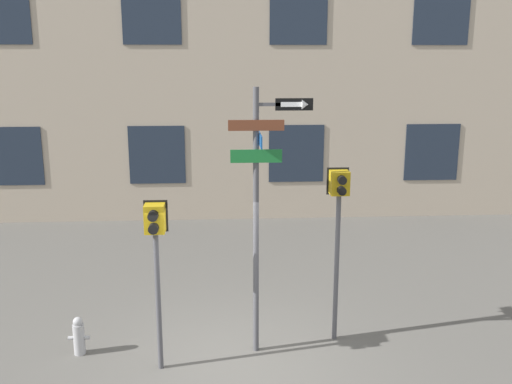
{
  "coord_description": "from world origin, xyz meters",
  "views": [
    {
      "loc": [
        -0.12,
        -7.99,
        4.64
      ],
      "look_at": [
        0.37,
        0.43,
        2.65
      ],
      "focal_mm": 40.0,
      "sensor_mm": 36.0,
      "label": 1
    }
  ],
  "objects_px": {
    "pedestrian_signal_right": "(339,210)",
    "fire_hydrant": "(79,336)",
    "pedestrian_signal_left": "(156,241)",
    "street_sign_pole": "(260,198)"
  },
  "relations": [
    {
      "from": "pedestrian_signal_right",
      "to": "fire_hydrant",
      "type": "xyz_separation_m",
      "value": [
        -4.18,
        -0.27,
        -1.96
      ]
    },
    {
      "from": "street_sign_pole",
      "to": "pedestrian_signal_left",
      "type": "height_order",
      "value": "street_sign_pole"
    },
    {
      "from": "pedestrian_signal_right",
      "to": "fire_hydrant",
      "type": "bearing_deg",
      "value": -176.37
    },
    {
      "from": "street_sign_pole",
      "to": "fire_hydrant",
      "type": "xyz_separation_m",
      "value": [
        -2.9,
        0.06,
        -2.25
      ]
    },
    {
      "from": "street_sign_pole",
      "to": "pedestrian_signal_left",
      "type": "distance_m",
      "value": 1.7
    },
    {
      "from": "pedestrian_signal_right",
      "to": "fire_hydrant",
      "type": "distance_m",
      "value": 4.63
    },
    {
      "from": "pedestrian_signal_left",
      "to": "pedestrian_signal_right",
      "type": "bearing_deg",
      "value": 15.38
    },
    {
      "from": "pedestrian_signal_right",
      "to": "fire_hydrant",
      "type": "relative_size",
      "value": 4.61
    },
    {
      "from": "pedestrian_signal_left",
      "to": "fire_hydrant",
      "type": "height_order",
      "value": "pedestrian_signal_left"
    },
    {
      "from": "pedestrian_signal_left",
      "to": "fire_hydrant",
      "type": "bearing_deg",
      "value": 159.04
    }
  ]
}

